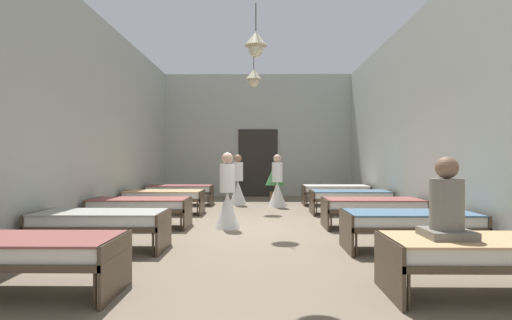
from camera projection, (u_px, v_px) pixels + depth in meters
The scene contains 17 objects.
ground_plane at pixel (256, 230), 7.65m from camera, with size 7.24×13.34×0.10m, color #7A6B56.
room_shell at pixel (257, 122), 9.07m from camera, with size 7.04×12.94×4.38m.
bed_left_row_0 at pixel (23, 251), 3.87m from camera, with size 1.90×0.84×0.57m.
bed_right_row_0 at pixel (484, 252), 3.82m from camera, with size 1.90×0.84×0.57m.
bed_left_row_1 at pixel (101, 221), 5.77m from camera, with size 1.90×0.84×0.57m.
bed_right_row_1 at pixel (410, 221), 5.72m from camera, with size 1.90×0.84×0.57m.
bed_left_row_2 at pixel (140, 205), 7.67m from camera, with size 1.90×0.84×0.57m.
bed_right_row_2 at pixel (373, 206), 7.62m from camera, with size 1.90×0.84×0.57m.
bed_left_row_3 at pixel (164, 196), 9.57m from camera, with size 1.90×0.84×0.57m.
bed_right_row_3 at pixel (350, 196), 9.52m from camera, with size 1.90×0.84×0.57m.
bed_left_row_4 at pixel (180, 190), 11.47m from camera, with size 1.90×0.84×0.57m.
bed_right_row_4 at pixel (335, 190), 11.42m from camera, with size 1.90×0.84×0.57m.
nurse_near_aisle at pixel (227, 201), 7.61m from camera, with size 0.52×0.52×1.49m.
nurse_mid_aisle at pixel (277, 188), 10.99m from camera, with size 0.52×0.52×1.49m.
nurse_far_aisle at pixel (238, 187), 11.47m from camera, with size 0.52×0.52×1.49m.
patient_seated_primary at pixel (447, 208), 3.86m from camera, with size 0.44×0.44×0.80m.
potted_plant at pixel (275, 178), 11.68m from camera, with size 0.56×0.56×1.20m.
Camera 1 is at (0.08, -7.65, 1.35)m, focal length 27.51 mm.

